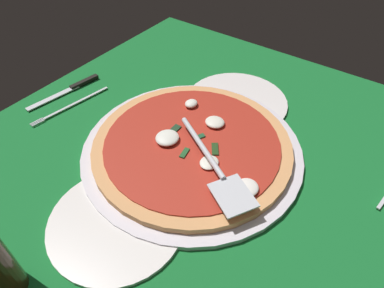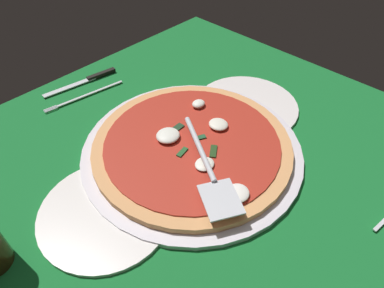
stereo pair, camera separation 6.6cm
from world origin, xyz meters
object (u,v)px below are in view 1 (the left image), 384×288
pizza_server (214,165)px  place_setting_far (71,98)px  pizza (192,145)px  dinner_plate_left (117,222)px  dinner_plate_right (236,102)px

pizza_server → place_setting_far: (1.92, 41.34, -4.33)cm
pizza → place_setting_far: pizza is taller
dinner_plate_left → dinner_plate_right: size_ratio=0.96×
dinner_plate_right → place_setting_far: (-21.34, 32.83, -0.14)cm
dinner_plate_right → pizza_server: pizza_server is taller
dinner_plate_left → pizza_server: size_ratio=1.00×
dinner_plate_right → pizza_server: (-23.26, -8.51, 4.19)cm
dinner_plate_left → place_setting_far: place_setting_far is taller
pizza_server → pizza: bearing=-178.7°
dinner_plate_left → dinner_plate_right: same height
dinner_plate_left → dinner_plate_right: (39.66, 0.51, 0.00)cm
dinner_plate_left → pizza_server: bearing=-26.0°
dinner_plate_right → place_setting_far: size_ratio=1.08×
pizza_server → place_setting_far: size_ratio=1.04×
dinner_plate_left → pizza_server: (16.40, -8.00, 4.19)cm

